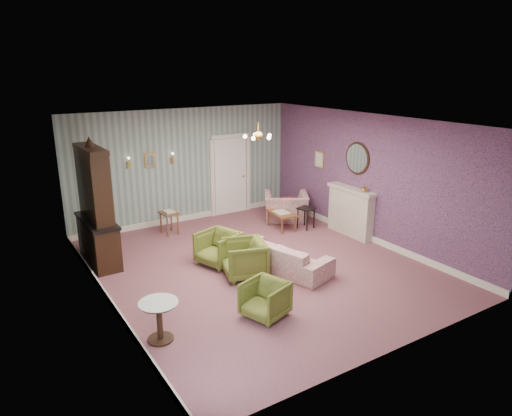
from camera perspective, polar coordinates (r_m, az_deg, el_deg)
floor at (r=9.52m, az=0.27°, el=-7.13°), size 7.00×7.00×0.00m
ceiling at (r=8.74m, az=0.29°, el=10.48°), size 7.00×7.00×0.00m
wall_back at (r=12.04m, az=-8.73°, el=5.11°), size 6.00×0.00×6.00m
wall_front at (r=6.51m, az=17.13°, el=-5.84°), size 6.00×0.00×6.00m
wall_left at (r=7.90m, az=-18.42°, el=-1.91°), size 0.00×7.00×7.00m
wall_right at (r=10.88m, az=13.76°, el=3.54°), size 0.00×7.00×7.00m
wall_right_floral at (r=10.87m, az=13.70°, el=3.53°), size 0.00×7.00×7.00m
door at (r=12.64m, az=-3.18°, el=4.13°), size 1.12×0.12×2.16m
olive_chair_a at (r=7.61m, az=1.10°, el=-10.93°), size 0.78×0.81×0.66m
olive_chair_b at (r=8.94m, az=-1.45°, el=-6.02°), size 0.92×0.95×0.79m
olive_chair_c at (r=9.52m, az=-4.65°, el=-4.71°), size 0.89×0.92×0.76m
sofa_chintz at (r=9.24m, az=3.24°, el=-5.28°), size 1.14×2.09×0.78m
wingback_chair at (r=12.18m, az=3.71°, el=0.73°), size 1.33×1.20×0.97m
dresser at (r=9.82m, az=-19.15°, el=0.58°), size 0.56×1.54×2.55m
fireplace at (r=11.28m, az=11.51°, el=-0.42°), size 0.30×1.40×1.16m
mantel_vase at (r=10.82m, az=13.08°, el=2.33°), size 0.15×0.15×0.15m
oval_mirror at (r=11.05m, az=12.28°, el=5.96°), size 0.04×0.76×0.84m
framed_print at (r=12.08m, az=7.77°, el=5.91°), size 0.04×0.34×0.42m
coffee_table at (r=11.61m, az=3.15°, el=-1.50°), size 0.54×0.87×0.43m
side_table_black at (r=11.64m, az=6.13°, el=-1.23°), size 0.44×0.44×0.54m
pedestal_table at (r=7.15m, az=-11.73°, el=-13.40°), size 0.69×0.69×0.63m
nesting_table at (r=11.40m, az=-10.57°, el=-1.68°), size 0.39×0.48×0.59m
gilt_mirror_back at (r=11.63m, az=-12.78°, el=5.72°), size 0.28×0.06×0.36m
sconce_left at (r=11.45m, az=-15.34°, el=5.36°), size 0.16×0.12×0.30m
sconce_right at (r=11.81m, az=-10.23°, el=6.03°), size 0.16×0.12×0.30m
chandelier at (r=8.78m, az=0.29°, el=8.73°), size 0.56×0.56×0.36m
burgundy_cushion at (r=12.04m, az=3.93°, el=0.50°), size 0.41×0.28×0.39m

